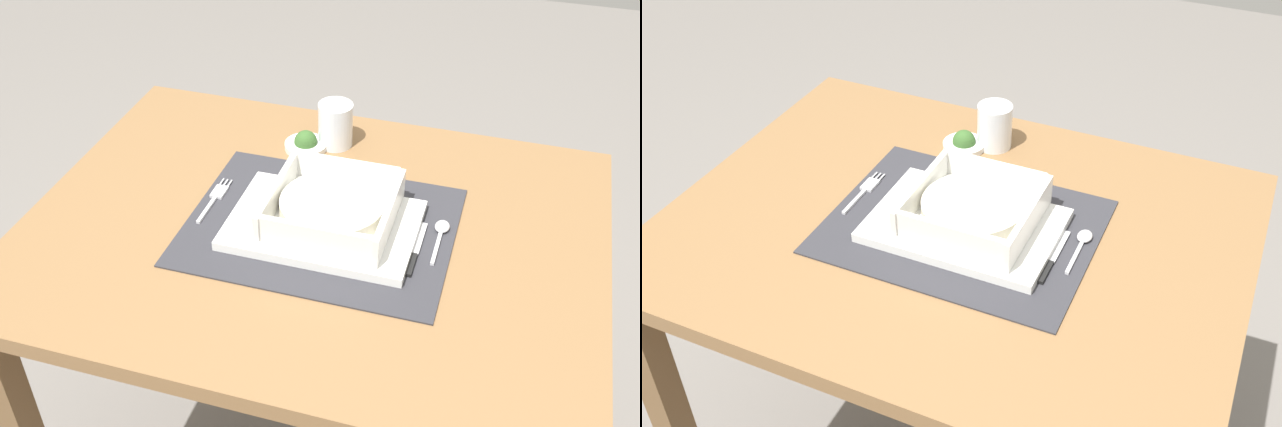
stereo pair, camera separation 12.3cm
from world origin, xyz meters
TOP-DOWN VIEW (x-y plane):
  - dining_table at (0.00, 0.00)m, footprint 0.94×0.73m
  - placemat at (0.01, -0.00)m, footprint 0.43×0.34m
  - serving_plate at (0.02, -0.01)m, footprint 0.30×0.21m
  - porridge_bowl at (0.03, 0.00)m, footprint 0.20×0.20m
  - fork at (-0.18, 0.02)m, footprint 0.02×0.13m
  - spoon at (0.21, 0.04)m, footprint 0.02×0.11m
  - butter_knife at (0.17, -0.02)m, footprint 0.01×0.13m
  - bread_knife at (0.15, 0.00)m, footprint 0.01×0.14m
  - drinking_glass at (-0.03, 0.25)m, footprint 0.07×0.07m
  - condiment_saucer at (-0.08, 0.22)m, footprint 0.08×0.08m

SIDE VIEW (x-z plane):
  - dining_table at x=0.00m, z-range 0.26..0.98m
  - placemat at x=0.01m, z-range 0.72..0.72m
  - fork at x=-0.18m, z-range 0.72..0.73m
  - butter_knife at x=0.17m, z-range 0.72..0.73m
  - bread_knife at x=0.15m, z-range 0.72..0.73m
  - spoon at x=0.21m, z-range 0.72..0.74m
  - condiment_saucer at x=-0.08m, z-range 0.71..0.75m
  - serving_plate at x=0.02m, z-range 0.72..0.74m
  - drinking_glass at x=-0.03m, z-range 0.72..0.80m
  - porridge_bowl at x=0.03m, z-range 0.73..0.79m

